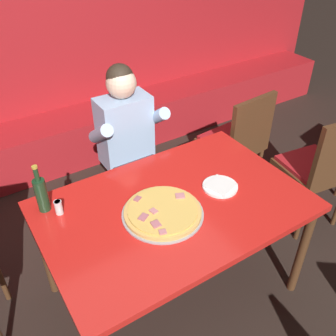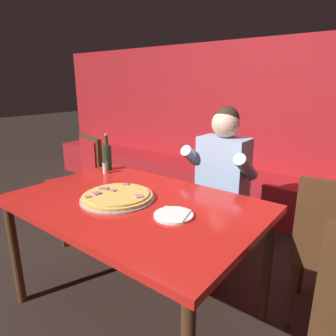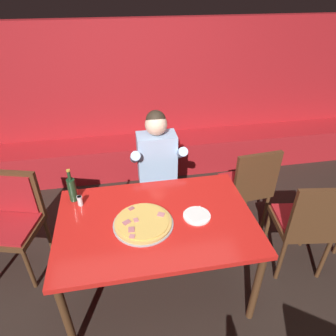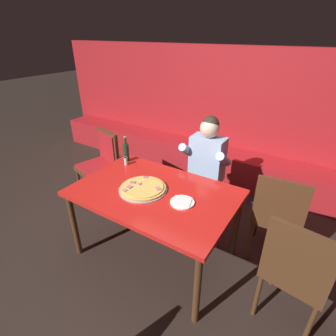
{
  "view_description": "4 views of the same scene",
  "coord_description": "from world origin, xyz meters",
  "views": [
    {
      "loc": [
        -0.88,
        -1.31,
        2.17
      ],
      "look_at": [
        -0.01,
        0.05,
        0.99
      ],
      "focal_mm": 40.0,
      "sensor_mm": 36.0,
      "label": 1
    },
    {
      "loc": [
        1.17,
        -1.18,
        1.45
      ],
      "look_at": [
        0.14,
        0.14,
        0.97
      ],
      "focal_mm": 32.0,
      "sensor_mm": 36.0,
      "label": 2
    },
    {
      "loc": [
        -0.21,
        -1.67,
        2.32
      ],
      "look_at": [
        0.15,
        0.32,
        1.01
      ],
      "focal_mm": 32.0,
      "sensor_mm": 36.0,
      "label": 3
    },
    {
      "loc": [
        1.19,
        -1.64,
        2.08
      ],
      "look_at": [
        0.12,
        0.05,
        1.02
      ],
      "focal_mm": 28.0,
      "sensor_mm": 36.0,
      "label": 4
    }
  ],
  "objects": [
    {
      "name": "shaker_oregano",
      "position": [
        -0.57,
        0.27,
        0.81
      ],
      "size": [
        0.04,
        0.04,
        0.09
      ],
      "color": "silver",
      "rests_on": "main_dining_table"
    },
    {
      "name": "dining_chair_near_left",
      "position": [
        -1.18,
        0.47,
        0.56
      ],
      "size": [
        0.54,
        0.54,
        0.95
      ],
      "color": "#4C2D19",
      "rests_on": "ground_plane"
    },
    {
      "name": "ground_plane",
      "position": [
        0.0,
        0.0,
        0.0
      ],
      "size": [
        24.0,
        24.0,
        0.0
      ],
      "primitive_type": "plane",
      "color": "black"
    },
    {
      "name": "beer_bottle",
      "position": [
        -0.63,
        0.35,
        0.88
      ],
      "size": [
        0.07,
        0.07,
        0.29
      ],
      "color": "#19381E",
      "rests_on": "main_dining_table"
    },
    {
      "name": "main_dining_table",
      "position": [
        0.0,
        0.0,
        0.69
      ],
      "size": [
        1.48,
        0.98,
        0.77
      ],
      "color": "#4C2D19",
      "rests_on": "ground_plane"
    },
    {
      "name": "pizza",
      "position": [
        -0.1,
        -0.04,
        0.78
      ],
      "size": [
        0.45,
        0.45,
        0.05
      ],
      "color": "#9E9EA3",
      "rests_on": "main_dining_table"
    },
    {
      "name": "dining_chair_far_right",
      "position": [
        1.01,
        0.58,
        0.57
      ],
      "size": [
        0.48,
        0.48,
        0.97
      ],
      "color": "#4C2D19",
      "rests_on": "ground_plane"
    },
    {
      "name": "plate_white_paper",
      "position": [
        0.31,
        -0.02,
        0.78
      ],
      "size": [
        0.21,
        0.21,
        0.02
      ],
      "color": "white",
      "rests_on": "main_dining_table"
    },
    {
      "name": "diner_seated_blue_shirt",
      "position": [
        0.13,
        0.78,
        0.71
      ],
      "size": [
        0.53,
        0.53,
        1.27
      ],
      "color": "black",
      "rests_on": "ground_plane"
    },
    {
      "name": "booth_bench",
      "position": [
        0.0,
        1.86,
        0.23
      ],
      "size": [
        6.46,
        0.48,
        0.46
      ],
      "primitive_type": "cube",
      "color": "#A3191E",
      "rests_on": "ground_plane"
    },
    {
      "name": "dining_chair_far_left",
      "position": [
        1.27,
        -0.05,
        0.59
      ],
      "size": [
        0.5,
        0.5,
        1.0
      ],
      "color": "#4C2D19",
      "rests_on": "ground_plane"
    },
    {
      "name": "shaker_black_pepper",
      "position": [
        -0.57,
        0.27,
        0.81
      ],
      "size": [
        0.04,
        0.04,
        0.09
      ],
      "color": "silver",
      "rests_on": "main_dining_table"
    },
    {
      "name": "booth_wall_panel",
      "position": [
        0.0,
        2.18,
        0.95
      ],
      "size": [
        6.8,
        0.16,
        1.9
      ],
      "primitive_type": "cube",
      "color": "#A3191E",
      "rests_on": "ground_plane"
    }
  ]
}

